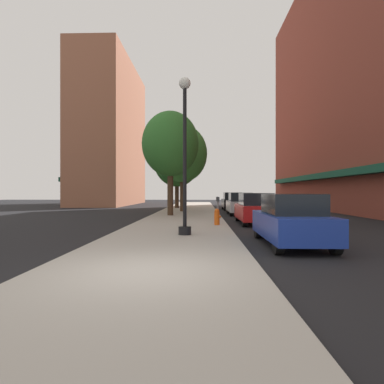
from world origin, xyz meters
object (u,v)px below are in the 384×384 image
parking_meter_far (218,206)px  tree_mid (182,154)px  fire_hydrant (217,217)px  car_red (255,209)px  tree_near (177,160)px  tree_far (170,144)px  car_blue (291,220)px  car_black (232,201)px  car_silver (240,204)px  parking_meter_near (217,205)px  lamppost (185,152)px

parking_meter_far → tree_mid: bearing=106.4°
fire_hydrant → car_red: 2.79m
tree_near → fire_hydrant: bearing=-79.2°
tree_far → car_blue: 13.41m
fire_hydrant → car_black: bearing=82.0°
tree_far → tree_mid: bearing=83.3°
tree_far → tree_near: bearing=91.9°
car_silver → parking_meter_near: bearing=-112.2°
tree_far → fire_hydrant: bearing=-65.8°
car_red → car_silver: same height
fire_hydrant → car_silver: size_ratio=0.18×
lamppost → car_black: (3.51, 18.76, -2.39)m
parking_meter_near → car_blue: car_blue is taller
fire_hydrant → tree_mid: size_ratio=0.11×
fire_hydrant → parking_meter_far: 2.53m
tree_far → parking_meter_near: bearing=-43.2°
tree_mid → car_blue: bearing=-74.7°
tree_near → car_black: bearing=-18.6°
tree_mid → car_blue: 17.45m
car_blue → car_red: (0.00, 7.09, 0.00)m
lamppost → parking_meter_near: lamppost is taller
parking_meter_far → tree_far: 6.40m
lamppost → car_black: 19.23m
car_black → tree_mid: bearing=-138.5°
parking_meter_far → tree_near: size_ratio=0.17×
car_silver → car_blue: bearing=-91.9°
car_blue → car_black: 20.42m
lamppost → tree_mid: bearing=93.7°
parking_meter_far → car_blue: 8.04m
lamppost → parking_meter_near: bearing=77.7°
tree_mid → car_silver: size_ratio=1.65×
lamppost → car_red: size_ratio=1.37×
parking_meter_far → car_blue: (1.95, -7.80, -0.14)m
car_blue → car_silver: bearing=91.9°
tree_near → car_blue: bearing=-76.4°
tree_far → car_blue: (5.02, -11.72, -4.16)m
tree_mid → car_silver: (4.47, -2.26, -4.03)m
tree_near → parking_meter_far: bearing=-76.7°
tree_near → car_black: 6.99m
tree_near → car_silver: size_ratio=1.75×
lamppost → car_silver: lamppost is taller
fire_hydrant → car_silver: bearing=76.4°
fire_hydrant → car_red: car_red is taller
parking_meter_near → car_silver: size_ratio=0.30×
parking_meter_far → car_red: (1.95, -0.71, -0.14)m
parking_meter_near → car_silver: 5.63m
lamppost → parking_meter_far: bearing=75.7°
parking_meter_near → tree_far: 5.82m
car_blue → tree_near: bearing=105.5°
car_silver → fire_hydrant: bearing=-105.5°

